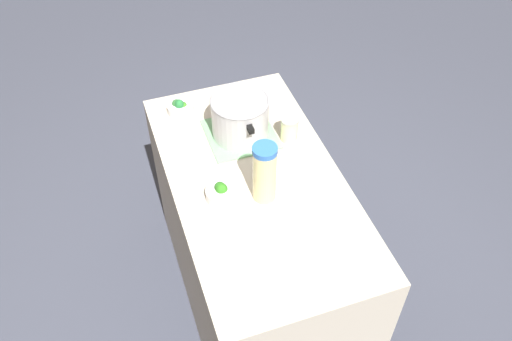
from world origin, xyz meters
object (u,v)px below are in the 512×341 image
(lemonade_pitcher, at_px, (264,173))
(mason_jar, at_px, (289,129))
(cooking_pot, at_px, (240,116))
(broccoli_bowl_front, at_px, (180,108))
(broccoli_bowl_center, at_px, (221,193))

(lemonade_pitcher, height_order, mason_jar, lemonade_pitcher)
(cooking_pot, height_order, lemonade_pitcher, lemonade_pitcher)
(lemonade_pitcher, height_order, broccoli_bowl_front, lemonade_pitcher)
(cooking_pot, distance_m, mason_jar, 0.23)
(cooking_pot, distance_m, broccoli_bowl_front, 0.34)
(mason_jar, bearing_deg, broccoli_bowl_center, -58.06)
(lemonade_pitcher, bearing_deg, broccoli_bowl_front, -162.68)
(lemonade_pitcher, xyz_separation_m, broccoli_bowl_center, (-0.05, -0.17, -0.11))
(mason_jar, xyz_separation_m, broccoli_bowl_front, (-0.34, -0.42, -0.03))
(broccoli_bowl_front, bearing_deg, broccoli_bowl_center, 2.79)
(broccoli_bowl_center, bearing_deg, broccoli_bowl_front, -177.21)
(cooking_pot, bearing_deg, broccoli_bowl_front, -137.99)
(lemonade_pitcher, bearing_deg, broccoli_bowl_center, -105.44)
(cooking_pot, bearing_deg, lemonade_pitcher, -3.56)
(cooking_pot, bearing_deg, broccoli_bowl_center, -29.52)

